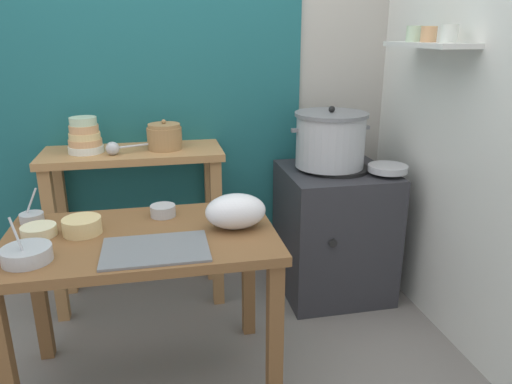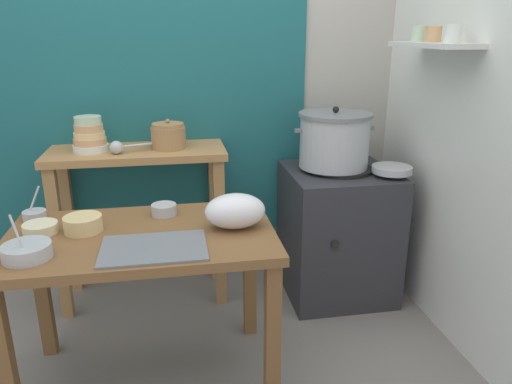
{
  "view_description": "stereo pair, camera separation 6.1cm",
  "coord_description": "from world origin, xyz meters",
  "px_view_note": "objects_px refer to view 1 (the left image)",
  "views": [
    {
      "loc": [
        -0.06,
        -1.8,
        1.51
      ],
      "look_at": [
        0.37,
        0.23,
        0.82
      ],
      "focal_mm": 33.83,
      "sensor_mm": 36.0,
      "label": 1
    },
    {
      "loc": [
        0.0,
        -1.81,
        1.51
      ],
      "look_at": [
        0.37,
        0.23,
        0.82
      ],
      "focal_mm": 33.83,
      "sensor_mm": 36.0,
      "label": 2
    }
  ],
  "objects_px": {
    "prep_table": "(143,259)",
    "plastic_bag": "(236,211)",
    "prep_bowl_4": "(163,210)",
    "wide_pan": "(388,168)",
    "prep_bowl_3": "(27,254)",
    "prep_bowl_5": "(39,230)",
    "ladle": "(115,148)",
    "steamer_pot": "(330,139)",
    "prep_bowl_2": "(82,225)",
    "serving_tray": "(156,249)",
    "clay_pot": "(165,137)",
    "stove_block": "(333,231)",
    "back_shelf_table": "(136,189)",
    "prep_bowl_0": "(237,204)",
    "bowl_stack_enamel": "(85,137)",
    "prep_bowl_1": "(32,217)"
  },
  "relations": [
    {
      "from": "prep_bowl_1",
      "to": "prep_bowl_2",
      "type": "height_order",
      "value": "prep_bowl_1"
    },
    {
      "from": "prep_table",
      "to": "prep_bowl_3",
      "type": "relative_size",
      "value": 6.25
    },
    {
      "from": "stove_block",
      "to": "serving_tray",
      "type": "xyz_separation_m",
      "value": [
        -1.03,
        -0.79,
        0.34
      ]
    },
    {
      "from": "prep_bowl_4",
      "to": "wide_pan",
      "type": "bearing_deg",
      "value": 12.76
    },
    {
      "from": "steamer_pot",
      "to": "ladle",
      "type": "relative_size",
      "value": 1.54
    },
    {
      "from": "wide_pan",
      "to": "ladle",
      "type": "bearing_deg",
      "value": 172.15
    },
    {
      "from": "serving_tray",
      "to": "prep_bowl_0",
      "type": "distance_m",
      "value": 0.54
    },
    {
      "from": "clay_pot",
      "to": "back_shelf_table",
      "type": "bearing_deg",
      "value": -180.0
    },
    {
      "from": "ladle",
      "to": "prep_bowl_2",
      "type": "height_order",
      "value": "ladle"
    },
    {
      "from": "wide_pan",
      "to": "prep_table",
      "type": "bearing_deg",
      "value": -160.31
    },
    {
      "from": "prep_bowl_4",
      "to": "bowl_stack_enamel",
      "type": "bearing_deg",
      "value": 124.08
    },
    {
      "from": "stove_block",
      "to": "steamer_pot",
      "type": "distance_m",
      "value": 0.55
    },
    {
      "from": "clay_pot",
      "to": "ladle",
      "type": "distance_m",
      "value": 0.27
    },
    {
      "from": "back_shelf_table",
      "to": "steamer_pot",
      "type": "distance_m",
      "value": 1.12
    },
    {
      "from": "clay_pot",
      "to": "prep_bowl_4",
      "type": "height_order",
      "value": "clay_pot"
    },
    {
      "from": "wide_pan",
      "to": "prep_bowl_1",
      "type": "relative_size",
      "value": 1.44
    },
    {
      "from": "prep_table",
      "to": "plastic_bag",
      "type": "relative_size",
      "value": 4.3
    },
    {
      "from": "prep_bowl_3",
      "to": "plastic_bag",
      "type": "bearing_deg",
      "value": 11.31
    },
    {
      "from": "stove_block",
      "to": "clay_pot",
      "type": "distance_m",
      "value": 1.13
    },
    {
      "from": "plastic_bag",
      "to": "prep_bowl_4",
      "type": "height_order",
      "value": "plastic_bag"
    },
    {
      "from": "steamer_pot",
      "to": "prep_bowl_3",
      "type": "bearing_deg",
      "value": -150.62
    },
    {
      "from": "steamer_pot",
      "to": "clay_pot",
      "type": "xyz_separation_m",
      "value": [
        -0.91,
        0.11,
        0.03
      ]
    },
    {
      "from": "clay_pot",
      "to": "plastic_bag",
      "type": "bearing_deg",
      "value": -70.98
    },
    {
      "from": "bowl_stack_enamel",
      "to": "plastic_bag",
      "type": "relative_size",
      "value": 0.74
    },
    {
      "from": "bowl_stack_enamel",
      "to": "prep_bowl_4",
      "type": "bearing_deg",
      "value": -55.92
    },
    {
      "from": "clay_pot",
      "to": "prep_bowl_0",
      "type": "xyz_separation_m",
      "value": [
        0.31,
        -0.54,
        -0.23
      ]
    },
    {
      "from": "serving_tray",
      "to": "wide_pan",
      "type": "distance_m",
      "value": 1.42
    },
    {
      "from": "steamer_pot",
      "to": "prep_bowl_4",
      "type": "height_order",
      "value": "steamer_pot"
    },
    {
      "from": "stove_block",
      "to": "serving_tray",
      "type": "distance_m",
      "value": 1.34
    },
    {
      "from": "steamer_pot",
      "to": "prep_bowl_4",
      "type": "xyz_separation_m",
      "value": [
        -0.95,
        -0.45,
        -0.19
      ]
    },
    {
      "from": "prep_bowl_4",
      "to": "ladle",
      "type": "bearing_deg",
      "value": 114.96
    },
    {
      "from": "prep_table",
      "to": "clay_pot",
      "type": "xyz_separation_m",
      "value": [
        0.13,
        0.75,
        0.36
      ]
    },
    {
      "from": "wide_pan",
      "to": "prep_bowl_2",
      "type": "height_order",
      "value": "wide_pan"
    },
    {
      "from": "steamer_pot",
      "to": "bowl_stack_enamel",
      "type": "bearing_deg",
      "value": 175.28
    },
    {
      "from": "clay_pot",
      "to": "prep_bowl_4",
      "type": "xyz_separation_m",
      "value": [
        -0.03,
        -0.56,
        -0.22
      ]
    },
    {
      "from": "prep_table",
      "to": "back_shelf_table",
      "type": "height_order",
      "value": "back_shelf_table"
    },
    {
      "from": "prep_bowl_2",
      "to": "prep_bowl_4",
      "type": "xyz_separation_m",
      "value": [
        0.33,
        0.13,
        -0.01
      ]
    },
    {
      "from": "prep_bowl_5",
      "to": "prep_bowl_2",
      "type": "bearing_deg",
      "value": -4.02
    },
    {
      "from": "steamer_pot",
      "to": "stove_block",
      "type": "bearing_deg",
      "value": -26.62
    },
    {
      "from": "prep_bowl_2",
      "to": "prep_table",
      "type": "bearing_deg",
      "value": -14.38
    },
    {
      "from": "serving_tray",
      "to": "plastic_bag",
      "type": "xyz_separation_m",
      "value": [
        0.34,
        0.16,
        0.07
      ]
    },
    {
      "from": "ladle",
      "to": "prep_bowl_5",
      "type": "bearing_deg",
      "value": -114.93
    },
    {
      "from": "prep_bowl_3",
      "to": "prep_bowl_5",
      "type": "relative_size",
      "value": 1.26
    },
    {
      "from": "clay_pot",
      "to": "prep_bowl_1",
      "type": "height_order",
      "value": "clay_pot"
    },
    {
      "from": "stove_block",
      "to": "prep_bowl_2",
      "type": "bearing_deg",
      "value": -156.84
    },
    {
      "from": "back_shelf_table",
      "to": "prep_bowl_5",
      "type": "relative_size",
      "value": 6.88
    },
    {
      "from": "serving_tray",
      "to": "wide_pan",
      "type": "height_order",
      "value": "wide_pan"
    },
    {
      "from": "steamer_pot",
      "to": "plastic_bag",
      "type": "distance_m",
      "value": 0.93
    },
    {
      "from": "stove_block",
      "to": "prep_bowl_5",
      "type": "distance_m",
      "value": 1.63
    },
    {
      "from": "plastic_bag",
      "to": "wide_pan",
      "type": "xyz_separation_m",
      "value": [
        0.93,
        0.48,
        0.0
      ]
    }
  ]
}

